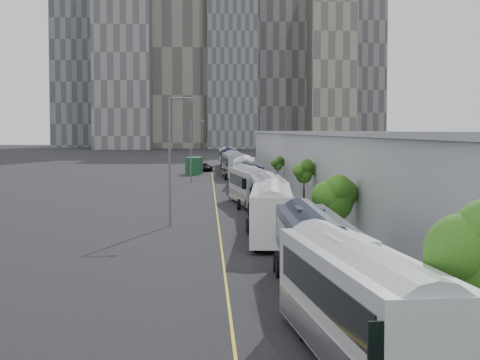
{
  "coord_description": "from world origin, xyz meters",
  "views": [
    {
      "loc": [
        -2.41,
        -17.13,
        7.23
      ],
      "look_at": [
        0.46,
        51.51,
        3.0
      ],
      "focal_mm": 60.0,
      "sensor_mm": 36.0,
      "label": 1
    }
  ],
  "objects": [
    {
      "name": "bus_2",
      "position": [
        1.82,
        34.77,
        1.56
      ],
      "size": [
        3.57,
        12.84,
        3.7
      ],
      "rotation": [
        0.0,
        0.0,
        -0.08
      ],
      "color": "silver",
      "rests_on": "ground"
    },
    {
      "name": "sidewalk",
      "position": [
        9.0,
        55.0,
        0.06
      ],
      "size": [
        10.0,
        170.0,
        0.12
      ],
      "primitive_type": "cube",
      "color": "gray",
      "rests_on": "ground"
    },
    {
      "name": "bus_0",
      "position": [
        2.24,
        6.7,
        1.61
      ],
      "size": [
        3.74,
        13.22,
        3.81
      ],
      "rotation": [
        0.0,
        0.0,
        0.09
      ],
      "color": "silver",
      "rests_on": "ground"
    },
    {
      "name": "bus_7",
      "position": [
        1.76,
        104.76,
        1.72
      ],
      "size": [
        3.4,
        14.0,
        4.06
      ],
      "rotation": [
        0.0,
        0.0,
        0.04
      ],
      "color": "gray",
      "rests_on": "ground"
    },
    {
      "name": "tree_3",
      "position": [
        6.26,
        79.92,
        2.97
      ],
      "size": [
        1.09,
        1.09,
        3.63
      ],
      "color": "black",
      "rests_on": "ground"
    },
    {
      "name": "bus_10",
      "position": [
        1.86,
        145.36,
        1.58
      ],
      "size": [
        3.29,
        12.96,
        3.75
      ],
      "rotation": [
        0.0,
        0.0,
        0.05
      ],
      "color": "silver",
      "rests_on": "ground"
    },
    {
      "name": "suv",
      "position": [
        -2.92,
        125.62,
        0.75
      ],
      "size": [
        3.51,
        5.77,
        1.5
      ],
      "primitive_type": "imported",
      "rotation": [
        0.0,
        0.0,
        0.2
      ],
      "color": "black",
      "rests_on": "ground"
    },
    {
      "name": "street_lamp_near",
      "position": [
        -5.03,
        43.56,
        5.58
      ],
      "size": [
        2.04,
        0.22,
        9.77
      ],
      "color": "#59595E",
      "rests_on": "ground"
    },
    {
      "name": "bus_9",
      "position": [
        1.92,
        133.09,
        1.73
      ],
      "size": [
        3.49,
        14.11,
        4.09
      ],
      "rotation": [
        0.0,
        0.0,
        -0.05
      ],
      "color": "black",
      "rests_on": "ground"
    },
    {
      "name": "street_lamp_far",
      "position": [
        -4.38,
        93.87,
        5.07
      ],
      "size": [
        2.04,
        0.22,
        8.76
      ],
      "color": "#59595E",
      "rests_on": "ground"
    },
    {
      "name": "lane_line",
      "position": [
        -1.5,
        55.0,
        0.01
      ],
      "size": [
        0.12,
        160.0,
        0.02
      ],
      "primitive_type": "cube",
      "color": "gold",
      "rests_on": "ground"
    },
    {
      "name": "tree_1",
      "position": [
        5.45,
        32.02,
        3.18
      ],
      "size": [
        2.47,
        2.47,
        4.42
      ],
      "color": "black",
      "rests_on": "ground"
    },
    {
      "name": "tree_2",
      "position": [
        6.05,
        52.09,
        3.56
      ],
      "size": [
        1.49,
        1.49,
        4.36
      ],
      "color": "black",
      "rests_on": "ground"
    },
    {
      "name": "tree_0",
      "position": [
        5.33,
        5.44,
        3.85
      ],
      "size": [
        2.94,
        2.94,
        5.33
      ],
      "color": "black",
      "rests_on": "ground"
    },
    {
      "name": "bus_8",
      "position": [
        1.65,
        117.37,
        1.53
      ],
      "size": [
        2.78,
        12.47,
        3.63
      ],
      "rotation": [
        0.0,
        0.0,
        -0.02
      ],
      "color": "#B6B8C1",
      "rests_on": "ground"
    },
    {
      "name": "bus_5",
      "position": [
        2.55,
        75.85,
        1.49
      ],
      "size": [
        2.71,
        12.11,
        3.53
      ],
      "rotation": [
        0.0,
        0.0,
        0.02
      ],
      "color": "black",
      "rests_on": "ground"
    },
    {
      "name": "skyline",
      "position": [
        -2.9,
        324.16,
        50.85
      ],
      "size": [
        145.0,
        64.0,
        120.0
      ],
      "color": "slate",
      "rests_on": "ground"
    },
    {
      "name": "depot",
      "position": [
        12.99,
        55.0,
        3.51
      ],
      "size": [
        12.45,
        160.4,
        7.2
      ],
      "color": "gray",
      "rests_on": "ground"
    },
    {
      "name": "bus_6",
      "position": [
        2.66,
        89.11,
        1.59
      ],
      "size": [
        3.58,
        13.03,
        3.76
      ],
      "rotation": [
        0.0,
        0.0,
        -0.08
      ],
      "color": "silver",
      "rests_on": "ground"
    },
    {
      "name": "bus_3",
      "position": [
        2.56,
        47.26,
        1.55
      ],
      "size": [
        2.81,
        12.61,
        3.68
      ],
      "rotation": [
        0.0,
        0.0,
        -0.02
      ],
      "color": "gray",
      "rests_on": "ground"
    },
    {
      "name": "shipping_container",
      "position": [
        -4.46,
        116.04,
        1.43
      ],
      "size": [
        2.84,
        6.46,
        2.85
      ],
      "primitive_type": "cube",
      "rotation": [
        0.0,
        0.0,
        -0.11
      ],
      "color": "#113920",
      "rests_on": "ground"
    },
    {
      "name": "bus_1",
      "position": [
        2.4,
        18.68,
        1.54
      ],
      "size": [
        2.79,
        12.5,
        3.64
      ],
      "rotation": [
        0.0,
        0.0,
        -0.02
      ],
      "color": "black",
      "rests_on": "ground"
    },
    {
      "name": "bus_4",
      "position": [
        1.81,
        60.42,
        1.57
      ],
      "size": [
        3.78,
        12.94,
        3.73
      ],
      "rotation": [
        0.0,
        0.0,
        0.1
      ],
      "color": "#A2A3AC",
      "rests_on": "ground"
    }
  ]
}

